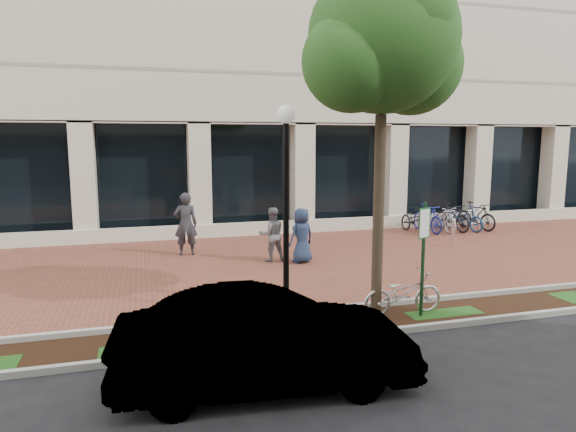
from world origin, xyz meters
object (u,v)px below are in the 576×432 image
object	(u,v)px
pedestrian_mid	(272,235)
bike_rack_cluster	(445,218)
lamppost	(286,201)
sedan_near_curb	(266,341)
pedestrian_left	(186,224)
parking_sign	(424,244)
pedestrian_right	(302,236)
bollard	(453,232)
street_tree	(384,48)
locked_bicycle	(403,293)

from	to	relation	value
pedestrian_mid	bike_rack_cluster	distance (m)	8.39
lamppost	sedan_near_curb	world-z (taller)	lamppost
lamppost	pedestrian_left	xyz separation A→B (m)	(-1.43, 6.42, -1.42)
pedestrian_left	sedan_near_curb	world-z (taller)	pedestrian_left
lamppost	pedestrian_left	world-z (taller)	lamppost
parking_sign	lamppost	xyz separation A→B (m)	(-2.69, 0.66, 0.89)
pedestrian_left	pedestrian_right	bearing A→B (deg)	151.36
bollard	bike_rack_cluster	size ratio (longest dim) A/B	0.26
bollard	sedan_near_curb	size ratio (longest dim) A/B	0.22
street_tree	bollard	size ratio (longest dim) A/B	7.35
lamppost	sedan_near_curb	distance (m)	3.39
parking_sign	bike_rack_cluster	size ratio (longest dim) A/B	0.66
bollard	bike_rack_cluster	bearing A→B (deg)	61.76
street_tree	pedestrian_right	size ratio (longest dim) A/B	4.28
pedestrian_mid	parking_sign	bearing A→B (deg)	106.83
sedan_near_curb	pedestrian_mid	bearing A→B (deg)	-9.74
pedestrian_mid	bollard	distance (m)	6.45
parking_sign	pedestrian_mid	distance (m)	5.83
parking_sign	street_tree	world-z (taller)	street_tree
pedestrian_right	lamppost	bearing A→B (deg)	48.91
locked_bicycle	sedan_near_curb	world-z (taller)	sedan_near_curb
locked_bicycle	pedestrian_right	world-z (taller)	pedestrian_right
pedestrian_right	sedan_near_curb	world-z (taller)	pedestrian_right
bollard	pedestrian_right	bearing A→B (deg)	-172.05
pedestrian_mid	pedestrian_right	world-z (taller)	pedestrian_right
bike_rack_cluster	locked_bicycle	bearing A→B (deg)	-135.04
pedestrian_right	bike_rack_cluster	distance (m)	7.80
pedestrian_mid	pedestrian_left	bearing A→B (deg)	-34.16
pedestrian_right	bike_rack_cluster	size ratio (longest dim) A/B	0.45
locked_bicycle	pedestrian_right	bearing A→B (deg)	8.48
pedestrian_left	pedestrian_right	xyz separation A→B (m)	(3.18, -1.95, -0.18)
bollard	lamppost	bearing A→B (deg)	-144.53
pedestrian_mid	bike_rack_cluster	size ratio (longest dim) A/B	0.45
pedestrian_right	bollard	xyz separation A→B (m)	(5.62, 0.79, -0.33)
lamppost	parking_sign	bearing A→B (deg)	-13.72
bike_rack_cluster	lamppost	bearing A→B (deg)	-145.56
pedestrian_mid	pedestrian_right	size ratio (longest dim) A/B	1.00
pedestrian_left	bike_rack_cluster	distance (m)	10.31
bike_rack_cluster	pedestrian_mid	bearing A→B (deg)	-166.45
parking_sign	sedan_near_curb	world-z (taller)	parking_sign
street_tree	bollard	world-z (taller)	street_tree
lamppost	pedestrian_right	xyz separation A→B (m)	(1.74, 4.46, -1.59)
street_tree	pedestrian_right	distance (m)	6.59
parking_sign	bollard	xyz separation A→B (m)	(4.67, 5.91, -1.03)
lamppost	bike_rack_cluster	distance (m)	11.92
lamppost	pedestrian_mid	bearing A→B (deg)	79.03
pedestrian_mid	sedan_near_curb	xyz separation A→B (m)	(-2.02, -7.59, -0.10)
locked_bicycle	parking_sign	bearing A→B (deg)	-129.35
parking_sign	pedestrian_right	distance (m)	5.26
pedestrian_left	pedestrian_mid	bearing A→B (deg)	149.58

